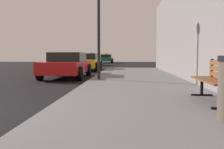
# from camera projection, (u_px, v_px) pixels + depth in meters

# --- Properties ---
(sidewalk) EXTENTS (4.00, 32.00, 0.15)m
(sidewalk) POSITION_uv_depth(u_px,v_px,m) (155.00, 116.00, 4.46)
(sidewalk) COLOR slate
(sidewalk) RESTS_ON ground_plane
(bench) EXTENTS (0.54, 1.84, 0.89)m
(bench) POSITION_uv_depth(u_px,v_px,m) (217.00, 77.00, 5.37)
(bench) COLOR brown
(bench) RESTS_ON sidewalk
(street_lamp) EXTENTS (0.36, 0.36, 3.89)m
(street_lamp) POSITION_uv_depth(u_px,v_px,m) (99.00, 12.00, 10.30)
(street_lamp) COLOR black
(street_lamp) RESTS_ON sidewalk
(car_red) EXTENTS (2.02, 4.30, 1.27)m
(car_red) POSITION_uv_depth(u_px,v_px,m) (67.00, 65.00, 12.82)
(car_red) COLOR red
(car_red) RESTS_ON ground_plane
(car_yellow) EXTENTS (2.03, 4.37, 1.27)m
(car_yellow) POSITION_uv_depth(u_px,v_px,m) (86.00, 62.00, 19.06)
(car_yellow) COLOR yellow
(car_yellow) RESTS_ON ground_plane
(car_blue) EXTENTS (1.94, 4.48, 1.43)m
(car_blue) POSITION_uv_depth(u_px,v_px,m) (91.00, 60.00, 28.93)
(car_blue) COLOR #233899
(car_blue) RESTS_ON ground_plane
(car_green) EXTENTS (1.95, 4.02, 1.43)m
(car_green) POSITION_uv_depth(u_px,v_px,m) (106.00, 59.00, 38.02)
(car_green) COLOR #196638
(car_green) RESTS_ON ground_plane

